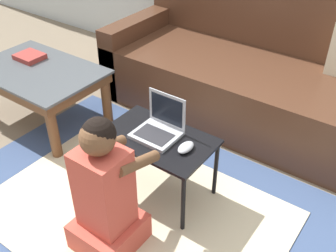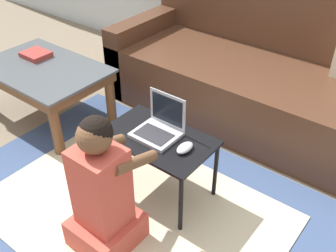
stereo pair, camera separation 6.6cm
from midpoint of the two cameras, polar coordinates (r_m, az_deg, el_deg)
ground_plane at (r=2.35m, az=-0.12°, el=-10.57°), size 16.00×16.00×0.00m
area_rug at (r=2.29m, az=-4.16°, el=-12.28°), size 2.25×1.59×0.01m
couch at (r=3.01m, az=13.38°, el=7.15°), size 2.10×0.93×0.95m
coffee_table at (r=2.97m, az=-16.91°, el=7.01°), size 0.91×0.61×0.43m
laptop_desk at (r=2.18m, az=-0.58°, el=-2.60°), size 0.61×0.38×0.40m
laptop at (r=2.15m, az=-0.46°, el=-0.35°), size 0.24×0.21×0.22m
computer_mouse at (r=2.05m, az=3.39°, el=-3.18°), size 0.07×0.11×0.03m
person_seated at (r=1.93m, az=-8.45°, el=-9.69°), size 0.30×0.43×0.77m
book_on_table at (r=3.10m, az=-18.04°, el=9.86°), size 0.19×0.17×0.04m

